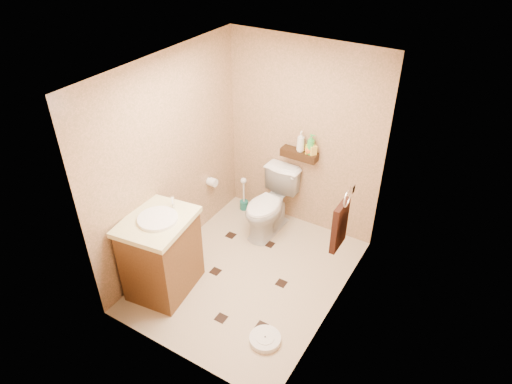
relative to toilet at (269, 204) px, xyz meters
The scene contains 19 objects.
ground 0.95m from the toilet, 75.83° to the right, with size 2.50×2.50×0.00m, color #C4AA8F.
wall_back 0.92m from the toilet, 63.32° to the left, with size 2.00×0.04×2.40m, color tan.
wall_front 2.24m from the toilet, 84.24° to the right, with size 2.00×0.04×2.40m, color tan.
wall_left 1.39m from the toilet, 133.51° to the right, with size 0.04×2.50×2.40m, color tan.
wall_right 1.67m from the toilet, 34.51° to the right, with size 0.04×2.50×2.40m, color tan.
ceiling 2.17m from the toilet, 75.83° to the right, with size 2.00×2.50×0.02m, color white.
wall_shelf 0.73m from the toilet, 58.14° to the left, with size 0.46×0.14×0.10m, color #34220E.
floor_accents 0.98m from the toilet, 76.78° to the right, with size 1.18×1.38×0.01m.
toilet is the anchor object (origin of this frame).
vanity 1.53m from the toilet, 108.67° to the right, with size 0.72×0.84×1.07m.
bathroom_scale 1.78m from the toilet, 61.54° to the right, with size 0.35×0.35×0.06m.
toilet_brush 0.63m from the toilet, 155.83° to the left, with size 0.11×0.11×0.50m.
towel_ring 1.37m from the toilet, 27.39° to the right, with size 0.12×0.30×0.76m.
toilet_paper 0.78m from the toilet, 166.01° to the right, with size 0.12×0.11×0.12m.
bottle_a 0.89m from the toilet, 56.80° to the left, with size 0.10×0.10×0.26m, color silver.
bottle_b 0.87m from the toilet, 46.27° to the left, with size 0.07×0.07×0.15m, color gold.
bottle_c 0.88m from the toilet, 44.90° to the left, with size 0.11×0.11×0.14m, color orange.
bottle_d 0.93m from the toilet, 43.91° to the left, with size 0.10×0.10×0.25m, color green.
bottle_e 0.91m from the toilet, 41.63° to the left, with size 0.08×0.08×0.18m, color #E7C34D.
Camera 1 is at (2.03, -3.22, 3.70)m, focal length 32.00 mm.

